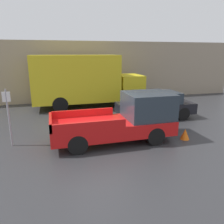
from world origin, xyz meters
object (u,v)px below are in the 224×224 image
Objects in this scene: car at (156,105)px; delivery_truck at (84,80)px; pickup_truck at (125,119)px; parking_sign at (8,115)px; traffic_cone at (185,134)px.

car is 0.58× the size of delivery_truck.
car is at bearing 43.67° from pickup_truck.
delivery_truck is 3.22× the size of parking_sign.
delivery_truck is at bearing 115.25° from traffic_cone.
parking_sign reaches higher than pickup_truck.
delivery_truck is at bearing 56.59° from parking_sign.
pickup_truck is at bearing -7.72° from parking_sign.
pickup_truck is 2.19× the size of parking_sign.
traffic_cone is at bearing -93.81° from car.
traffic_cone is at bearing -64.75° from delivery_truck.
delivery_truck is (-3.58, 3.81, 1.10)m from car.
parking_sign is at bearing -123.41° from delivery_truck.
car reaches higher than traffic_cone.
traffic_cone is (7.22, -1.28, -1.09)m from parking_sign.
delivery_truck reaches higher than parking_sign.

